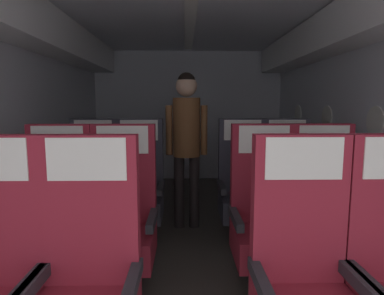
{
  "coord_description": "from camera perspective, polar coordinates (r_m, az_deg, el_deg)",
  "views": [
    {
      "loc": [
        -0.06,
        0.11,
        1.3
      ],
      "look_at": [
        0.01,
        3.36,
        0.87
      ],
      "focal_mm": 30.46,
      "sensor_mm": 36.0,
      "label": 1
    }
  ],
  "objects": [
    {
      "name": "seat_a_left_aisle",
      "position": [
        1.69,
        -18.0,
        -21.96
      ],
      "size": [
        0.49,
        0.48,
        1.16
      ],
      "color": "#38383D",
      "rests_on": "ground"
    },
    {
      "name": "seat_a_right_window",
      "position": [
        1.72,
        19.19,
        -21.43
      ],
      "size": [
        0.49,
        0.48,
        1.16
      ],
      "color": "#38383D",
      "rests_on": "ground"
    },
    {
      "name": "seat_b_left_window",
      "position": [
        2.55,
        -22.51,
        -11.84
      ],
      "size": [
        0.49,
        0.48,
        1.16
      ],
      "color": "#38383D",
      "rests_on": "ground"
    },
    {
      "name": "seat_b_left_aisle",
      "position": [
        2.43,
        -12.05,
        -12.42
      ],
      "size": [
        0.49,
        0.48,
        1.16
      ],
      "color": "#38383D",
      "rests_on": "ground"
    },
    {
      "name": "seat_c_right_aisle",
      "position": [
        3.37,
        16.38,
        -6.86
      ],
      "size": [
        0.49,
        0.48,
        1.16
      ],
      "color": "#38383D",
      "rests_on": "ground"
    },
    {
      "name": "seat_b_right_aisle",
      "position": [
        2.6,
        22.2,
        -11.46
      ],
      "size": [
        0.49,
        0.48,
        1.16
      ],
      "color": "#38383D",
      "rests_on": "ground"
    },
    {
      "name": "seat_b_right_window",
      "position": [
        2.46,
        12.57,
        -12.17
      ],
      "size": [
        0.49,
        0.48,
        1.16
      ],
      "color": "#38383D",
      "rests_on": "ground"
    },
    {
      "name": "flight_attendant",
      "position": [
        3.35,
        -0.96,
        2.45
      ],
      "size": [
        0.43,
        0.28,
        1.62
      ],
      "rotation": [
        0.0,
        0.0,
        -0.07
      ],
      "color": "black",
      "rests_on": "ground"
    },
    {
      "name": "seat_c_left_window",
      "position": [
        3.34,
        -16.93,
        -7.03
      ],
      "size": [
        0.49,
        0.48,
        1.16
      ],
      "color": "#38383D",
      "rests_on": "ground"
    },
    {
      "name": "fuselage_shell",
      "position": [
        3.03,
        -0.13,
        13.52
      ],
      "size": [
        3.32,
        5.8,
        2.25
      ],
      "color": "silver",
      "rests_on": "ground"
    },
    {
      "name": "ground",
      "position": [
        3.05,
        -0.04,
        -17.76
      ],
      "size": [
        3.44,
        6.15,
        0.02
      ],
      "primitive_type": "cube",
      "color": "#3D3833"
    },
    {
      "name": "seat_c_right_window",
      "position": [
        3.26,
        8.9,
        -7.14
      ],
      "size": [
        0.49,
        0.48,
        1.16
      ],
      "color": "#38383D",
      "rests_on": "ground"
    },
    {
      "name": "seat_c_left_aisle",
      "position": [
        3.24,
        -9.24,
        -7.25
      ],
      "size": [
        0.49,
        0.48,
        1.16
      ],
      "color": "#38383D",
      "rests_on": "ground"
    }
  ]
}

